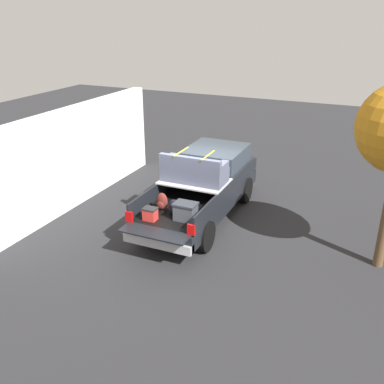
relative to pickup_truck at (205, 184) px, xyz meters
name	(u,v)px	position (x,y,z in m)	size (l,w,h in m)	color
ground_plane	(200,218)	(-0.38, 0.00, -0.98)	(40.00, 40.00, 0.00)	#262628
pickup_truck	(205,184)	(0.00, 0.00, 0.00)	(6.05, 2.06, 2.23)	black
building_facade	(72,157)	(-0.99, 4.23, 0.61)	(8.61, 0.36, 3.18)	white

